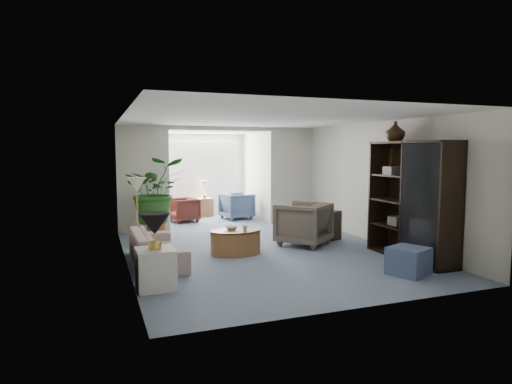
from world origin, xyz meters
name	(u,v)px	position (x,y,z in m)	size (l,w,h in m)	color
floor	(267,254)	(0.00, 0.00, 0.00)	(6.00, 6.00, 0.00)	gray
sunroom_floor	(211,221)	(0.00, 4.10, 0.00)	(2.60, 2.60, 0.00)	gray
back_pier_left	(144,179)	(-1.90, 3.00, 1.25)	(1.20, 0.12, 2.50)	silver
back_pier_right	(292,176)	(1.90, 3.00, 1.25)	(1.20, 0.12, 2.50)	silver
back_header	(222,128)	(0.00, 3.00, 2.45)	(2.60, 0.12, 0.10)	silver
window_pane	(202,168)	(0.00, 5.18, 1.40)	(2.20, 0.02, 1.50)	white
window_blinds	(202,168)	(0.00, 5.15, 1.40)	(2.20, 0.02, 1.50)	white
framed_picture	(383,161)	(2.46, -0.10, 1.70)	(0.04, 0.50, 0.40)	#ADA08A
sofa	(157,248)	(-2.02, -0.02, 0.28)	(1.90, 0.74, 0.56)	beige
end_table	(156,269)	(-2.22, -1.37, 0.28)	(0.51, 0.51, 0.56)	silver
table_lamp	(155,224)	(-2.22, -1.37, 0.91)	(0.44, 0.44, 0.30)	black
floor_lamp	(137,185)	(-2.20, 1.35, 1.25)	(0.36, 0.36, 0.28)	#F7E6C4
coffee_table	(236,242)	(-0.56, 0.18, 0.23)	(0.95, 0.95, 0.45)	#955D36
coffee_bowl	(231,228)	(-0.61, 0.28, 0.48)	(0.22, 0.22, 0.05)	silver
coffee_cup	(245,228)	(-0.41, 0.08, 0.50)	(0.10, 0.10, 0.09)	beige
wingback_chair	(303,224)	(0.97, 0.46, 0.44)	(0.93, 0.96, 0.87)	#645C4F
side_table_dark	(326,225)	(1.67, 0.76, 0.31)	(0.52, 0.42, 0.63)	black
entertainment_cabinet	(412,201)	(2.23, -1.23, 1.04)	(0.50, 1.87, 2.08)	black
cabinet_urn	(395,131)	(2.23, -0.73, 2.26)	(0.35, 0.35, 0.37)	black
ottoman	(409,261)	(1.54, -2.02, 0.21)	(0.53, 0.53, 0.42)	slate
plant_pot	(156,230)	(-1.73, 2.29, 0.16)	(0.40, 0.40, 0.32)	#A24C2F
house_plant	(155,190)	(-1.73, 2.29, 1.04)	(1.30, 1.12, 1.44)	#25591E
sunroom_chair_blue	(237,206)	(0.75, 4.16, 0.36)	(0.78, 0.80, 0.73)	slate
sunroom_chair_maroon	(184,210)	(-0.75, 4.16, 0.32)	(0.69, 0.71, 0.65)	#51211C
sunroom_table	(204,207)	(0.00, 4.91, 0.27)	(0.44, 0.34, 0.53)	#955D36
shelf_clutter	(412,198)	(2.18, -1.30, 1.09)	(0.30, 1.27, 1.06)	#3C3936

